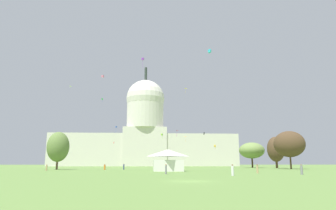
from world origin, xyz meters
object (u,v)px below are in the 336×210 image
object	(u,v)px
kite_black_mid	(204,133)
person_tan_edge_east	(257,169)
kite_green_high	(102,99)
kite_cyan_high	(210,51)
kite_white_mid	(72,88)
person_grey_near_tree_east	(302,170)
person_white_mid_left	(233,170)
kite_blue_mid	(116,127)
tree_east_far	(276,149)
kite_red_low	(114,143)
event_tent	(168,160)
tree_east_near	(289,144)
person_orange_lawn_far_right	(105,167)
person_navy_near_tent	(124,167)
tree_east_mid	(252,150)
person_grey_back_right	(166,169)
kite_violet_high	(143,59)
kite_lime_low	(162,135)
kite_orange_low	(186,138)
person_tan_aisle_center	(47,168)
kite_yellow_high	(185,90)
kite_gold_low	(215,146)
tree_west_mid	(58,147)
kite_magenta_low	(176,132)
kite_pink_high	(103,76)

from	to	relation	value
kite_black_mid	person_tan_edge_east	bearing A→B (deg)	-96.77
kite_green_high	kite_cyan_high	bearing A→B (deg)	-154.28
kite_white_mid	person_grey_near_tree_east	bearing A→B (deg)	-133.75
person_white_mid_left	kite_blue_mid	distance (m)	139.18
tree_east_far	kite_red_low	xyz separation A→B (m)	(-67.54, 45.87, 5.27)
person_white_mid_left	kite_blue_mid	world-z (taller)	kite_blue_mid
event_tent	kite_blue_mid	size ratio (longest dim) A/B	1.98
tree_east_near	person_orange_lawn_far_right	distance (m)	60.01
person_navy_near_tent	tree_east_mid	bearing A→B (deg)	65.43
kite_blue_mid	kite_white_mid	world-z (taller)	kite_blue_mid
person_grey_back_right	kite_red_low	size ratio (longest dim) A/B	2.00
person_tan_edge_east	person_grey_back_right	world-z (taller)	person_grey_back_right
kite_violet_high	kite_lime_low	xyz separation A→B (m)	(8.61, 9.40, -30.69)
kite_orange_low	person_tan_aisle_center	bearing A→B (deg)	-136.12
kite_red_low	kite_orange_low	xyz separation A→B (m)	(40.61, 18.70, 4.33)
kite_yellow_high	kite_violet_high	xyz separation A→B (m)	(-20.96, -23.92, 6.96)
person_navy_near_tent	kite_violet_high	size ratio (longest dim) A/B	0.41
kite_yellow_high	kite_violet_high	size ratio (longest dim) A/B	0.49
kite_gold_low	tree_west_mid	bearing A→B (deg)	-138.44
person_navy_near_tent	kite_white_mid	world-z (taller)	kite_white_mid
person_grey_near_tree_east	person_tan_edge_east	world-z (taller)	person_grey_near_tree_east
kite_white_mid	kite_magenta_low	bearing A→B (deg)	-46.71
person_tan_aisle_center	kite_lime_low	xyz separation A→B (m)	(31.65, 50.86, 13.28)
person_grey_back_right	kite_gold_low	distance (m)	75.84
event_tent	kite_green_high	distance (m)	100.65
person_tan_edge_east	event_tent	bearing A→B (deg)	-99.17
tree_east_mid	tree_east_far	bearing A→B (deg)	-68.76
person_orange_lawn_far_right	kite_cyan_high	xyz separation A→B (m)	(34.57, 15.66, 41.79)
person_orange_lawn_far_right	kite_orange_low	bearing A→B (deg)	-68.20
person_grey_back_right	person_tan_aisle_center	size ratio (longest dim) A/B	1.08
person_grey_back_right	kite_lime_low	bearing A→B (deg)	145.88
kite_violet_high	person_grey_near_tree_east	bearing A→B (deg)	-47.93
person_white_mid_left	kite_lime_low	world-z (taller)	kite_lime_low
kite_lime_low	kite_cyan_high	bearing A→B (deg)	-11.54
event_tent	person_orange_lawn_far_right	distance (m)	23.72
kite_orange_low	kite_blue_mid	distance (m)	41.78
tree_east_mid	person_grey_back_right	distance (m)	86.65
person_grey_back_right	person_orange_lawn_far_right	distance (m)	38.62
event_tent	person_grey_near_tree_east	bearing A→B (deg)	-47.94
kite_gold_low	kite_cyan_high	size ratio (longest dim) A/B	1.37
person_white_mid_left	kite_white_mid	distance (m)	51.42
tree_west_mid	person_tan_aisle_center	bearing A→B (deg)	-84.66
kite_pink_high	kite_red_low	size ratio (longest dim) A/B	1.43
kite_lime_low	kite_black_mid	bearing A→B (deg)	105.78
kite_orange_low	kite_cyan_high	world-z (taller)	kite_cyan_high
kite_pink_high	person_white_mid_left	bearing A→B (deg)	-49.87
kite_pink_high	tree_east_far	bearing A→B (deg)	7.97
kite_gold_low	kite_lime_low	size ratio (longest dim) A/B	0.79
person_white_mid_left	person_tan_aisle_center	bearing A→B (deg)	-155.24
person_navy_near_tent	kite_violet_high	distance (m)	53.08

